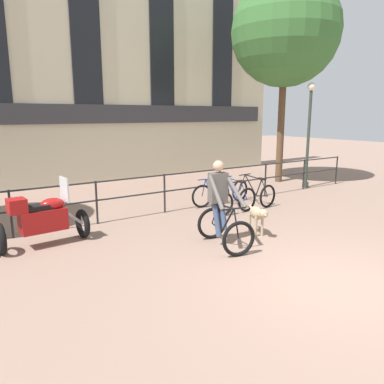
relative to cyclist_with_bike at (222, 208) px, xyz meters
name	(u,v)px	position (x,y,z in m)	size (l,w,h in m)	color
ground_plane	(332,283)	(0.34, -2.36, -0.76)	(60.00, 60.00, 0.00)	#8E7060
canal_railing	(164,187)	(0.34, 2.84, -0.05)	(15.05, 0.05, 1.05)	#232326
building_facade	(84,54)	(0.34, 8.63, 4.02)	(18.00, 0.72, 9.60)	beige
cyclist_with_bike	(222,208)	(0.00, 0.00, 0.00)	(0.89, 1.28, 1.70)	black
dog	(258,214)	(1.05, 0.05, -0.30)	(0.41, 0.85, 0.65)	tan
parked_motorcycle	(42,219)	(-2.97, 1.97, -0.20)	(1.76, 0.74, 1.35)	black
parked_bicycle_near_lamp	(212,199)	(1.43, 2.18, -0.41)	(0.76, 1.17, 0.86)	black
parked_bicycle_mid_left	(234,195)	(2.19, 2.18, -0.41)	(0.73, 1.15, 0.86)	black
parked_bicycle_mid_right	(253,192)	(2.95, 2.18, -0.41)	(0.77, 1.17, 0.86)	black
street_lamp	(309,129)	(6.31, 3.02, 1.31)	(0.28, 0.28, 3.66)	#2D382D
tree_canalside_right	(285,32)	(6.43, 4.42, 4.77)	(3.96, 3.96, 7.52)	brown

